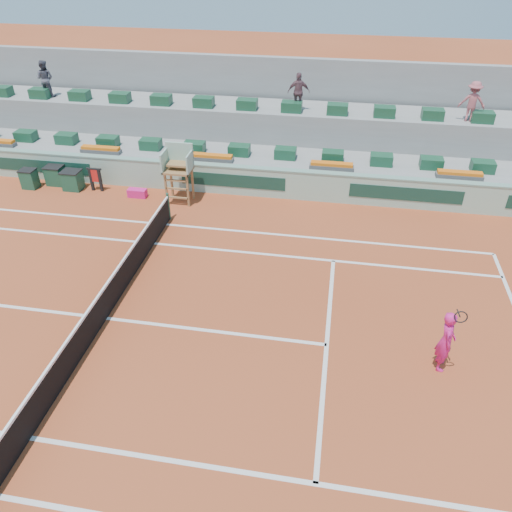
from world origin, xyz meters
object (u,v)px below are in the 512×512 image
object	(u,v)px
player_bag	(137,193)
umpire_chair	(178,166)
drink_cooler_a	(72,180)
tennis_player	(446,341)

from	to	relation	value
player_bag	umpire_chair	distance (m)	2.35
player_bag	drink_cooler_a	bearing A→B (deg)	175.67
player_bag	umpire_chair	world-z (taller)	umpire_chair
umpire_chair	tennis_player	distance (m)	12.16
drink_cooler_a	umpire_chair	bearing A→B (deg)	-2.53
drink_cooler_a	player_bag	bearing A→B (deg)	-4.33
player_bag	drink_cooler_a	size ratio (longest dim) A/B	0.93
umpire_chair	tennis_player	world-z (taller)	umpire_chair
drink_cooler_a	tennis_player	bearing A→B (deg)	-29.32
umpire_chair	drink_cooler_a	distance (m)	5.01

